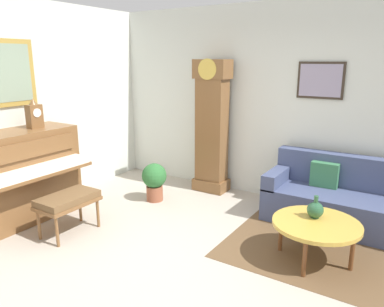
{
  "coord_description": "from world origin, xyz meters",
  "views": [
    {
      "loc": [
        1.98,
        -2.71,
        2.02
      ],
      "look_at": [
        -0.41,
        1.02,
        0.88
      ],
      "focal_mm": 34.37,
      "sensor_mm": 36.0,
      "label": 1
    }
  ],
  "objects_px": {
    "green_jug": "(315,210)",
    "potted_plant": "(154,179)",
    "piano": "(20,176)",
    "piano_bench": "(68,201)",
    "couch": "(345,201)",
    "mantel_clock": "(34,115)",
    "coffee_table": "(316,225)",
    "grandfather_clock": "(212,130)"
  },
  "relations": [
    {
      "from": "coffee_table",
      "to": "mantel_clock",
      "type": "bearing_deg",
      "value": -168.05
    },
    {
      "from": "piano_bench",
      "to": "green_jug",
      "type": "xyz_separation_m",
      "value": [
        2.57,
        1.05,
        0.11
      ]
    },
    {
      "from": "coffee_table",
      "to": "green_jug",
      "type": "relative_size",
      "value": 3.67
    },
    {
      "from": "couch",
      "to": "coffee_table",
      "type": "distance_m",
      "value": 1.08
    },
    {
      "from": "piano_bench",
      "to": "potted_plant",
      "type": "bearing_deg",
      "value": 81.73
    },
    {
      "from": "couch",
      "to": "mantel_clock",
      "type": "bearing_deg",
      "value": -152.91
    },
    {
      "from": "piano_bench",
      "to": "potted_plant",
      "type": "relative_size",
      "value": 1.25
    },
    {
      "from": "piano",
      "to": "piano_bench",
      "type": "bearing_deg",
      "value": 4.6
    },
    {
      "from": "grandfather_clock",
      "to": "couch",
      "type": "bearing_deg",
      "value": -5.56
    },
    {
      "from": "grandfather_clock",
      "to": "potted_plant",
      "type": "relative_size",
      "value": 3.62
    },
    {
      "from": "green_jug",
      "to": "potted_plant",
      "type": "bearing_deg",
      "value": 172.18
    },
    {
      "from": "coffee_table",
      "to": "potted_plant",
      "type": "distance_m",
      "value": 2.46
    },
    {
      "from": "grandfather_clock",
      "to": "coffee_table",
      "type": "distance_m",
      "value": 2.39
    },
    {
      "from": "coffee_table",
      "to": "green_jug",
      "type": "height_order",
      "value": "green_jug"
    },
    {
      "from": "grandfather_clock",
      "to": "couch",
      "type": "height_order",
      "value": "grandfather_clock"
    },
    {
      "from": "piano_bench",
      "to": "potted_plant",
      "type": "xyz_separation_m",
      "value": [
        0.2,
        1.37,
        -0.08
      ]
    },
    {
      "from": "piano",
      "to": "piano_bench",
      "type": "distance_m",
      "value": 0.82
    },
    {
      "from": "potted_plant",
      "to": "piano",
      "type": "bearing_deg",
      "value": -124.86
    },
    {
      "from": "mantel_clock",
      "to": "green_jug",
      "type": "distance_m",
      "value": 3.57
    },
    {
      "from": "coffee_table",
      "to": "mantel_clock",
      "type": "xyz_separation_m",
      "value": [
        -3.42,
        -0.72,
        0.94
      ]
    },
    {
      "from": "couch",
      "to": "potted_plant",
      "type": "bearing_deg",
      "value": -165.6
    },
    {
      "from": "green_jug",
      "to": "piano",
      "type": "bearing_deg",
      "value": -161.78
    },
    {
      "from": "grandfather_clock",
      "to": "green_jug",
      "type": "xyz_separation_m",
      "value": [
        1.9,
        -1.17,
        -0.45
      ]
    },
    {
      "from": "piano",
      "to": "potted_plant",
      "type": "xyz_separation_m",
      "value": [
        1.0,
        1.44,
        -0.27
      ]
    },
    {
      "from": "mantel_clock",
      "to": "couch",
      "type": "bearing_deg",
      "value": 27.09
    },
    {
      "from": "piano",
      "to": "mantel_clock",
      "type": "distance_m",
      "value": 0.8
    },
    {
      "from": "grandfather_clock",
      "to": "potted_plant",
      "type": "xyz_separation_m",
      "value": [
        -0.47,
        -0.84,
        -0.64
      ]
    },
    {
      "from": "couch",
      "to": "potted_plant",
      "type": "distance_m",
      "value": 2.59
    },
    {
      "from": "mantel_clock",
      "to": "green_jug",
      "type": "bearing_deg",
      "value": 13.72
    },
    {
      "from": "mantel_clock",
      "to": "green_jug",
      "type": "height_order",
      "value": "mantel_clock"
    },
    {
      "from": "mantel_clock",
      "to": "green_jug",
      "type": "relative_size",
      "value": 1.58
    },
    {
      "from": "piano_bench",
      "to": "couch",
      "type": "bearing_deg",
      "value": 36.7
    },
    {
      "from": "couch",
      "to": "piano_bench",
      "type": "bearing_deg",
      "value": -143.3
    },
    {
      "from": "couch",
      "to": "piano",
      "type": "bearing_deg",
      "value": -149.32
    },
    {
      "from": "coffee_table",
      "to": "grandfather_clock",
      "type": "bearing_deg",
      "value": 146.95
    },
    {
      "from": "grandfather_clock",
      "to": "piano_bench",
      "type": "bearing_deg",
      "value": -106.89
    },
    {
      "from": "grandfather_clock",
      "to": "green_jug",
      "type": "bearing_deg",
      "value": -31.55
    },
    {
      "from": "green_jug",
      "to": "grandfather_clock",
      "type": "bearing_deg",
      "value": 148.45
    },
    {
      "from": "green_jug",
      "to": "potted_plant",
      "type": "height_order",
      "value": "green_jug"
    },
    {
      "from": "couch",
      "to": "mantel_clock",
      "type": "relative_size",
      "value": 5.0
    },
    {
      "from": "green_jug",
      "to": "mantel_clock",
      "type": "bearing_deg",
      "value": -166.28
    },
    {
      "from": "couch",
      "to": "coffee_table",
      "type": "relative_size",
      "value": 2.16
    }
  ]
}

